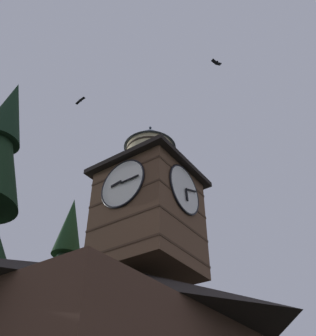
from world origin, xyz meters
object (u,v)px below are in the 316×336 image
object	(u,v)px
clock_tower	(149,204)
flying_bird_low	(80,100)
pine_tree_behind	(53,335)
flying_bird_high	(216,63)

from	to	relation	value
clock_tower	flying_bird_low	world-z (taller)	flying_bird_low
pine_tree_behind	flying_bird_high	xyz separation A→B (m)	(0.68, 10.39, 12.07)
clock_tower	pine_tree_behind	distance (m)	7.71
clock_tower	flying_bird_high	size ratio (longest dim) A/B	14.18
flying_bird_high	clock_tower	bearing A→B (deg)	-95.88
clock_tower	pine_tree_behind	size ratio (longest dim) A/B	0.66
flying_bird_high	flying_bird_low	world-z (taller)	flying_bird_high
pine_tree_behind	flying_bird_high	world-z (taller)	flying_bird_high
flying_bird_high	flying_bird_low	distance (m)	7.76
clock_tower	flying_bird_low	bearing A→B (deg)	-38.80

